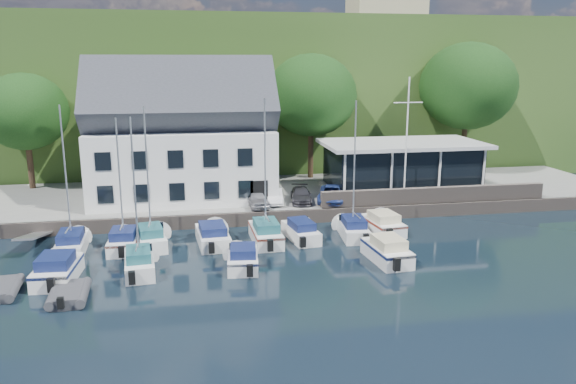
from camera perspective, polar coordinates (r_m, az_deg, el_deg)
The scene contains 34 objects.
ground at distance 30.98m, azimuth 2.87°, elevation -8.95°, with size 180.00×180.00×0.00m, color black.
quay at distance 47.25m, azimuth -1.90°, elevation -0.50°, with size 60.00×13.00×1.00m, color gray.
quay_face at distance 41.03m, azimuth -0.58°, elevation -2.61°, with size 60.00×0.30×1.00m, color #665A51.
hillside at distance 90.25m, azimuth -6.12°, elevation 10.77°, with size 160.00×75.00×16.00m, color #2D481B.
field_patch at distance 99.12m, azimuth -1.80°, elevation 15.76°, with size 50.00×30.00×0.30m, color #5D6532.
farmhouse at distance 85.31m, azimuth 9.96°, elevation 18.66°, with size 10.40×7.00×8.20m, color #C0AB90, non-canonical shape.
harbor_building at distance 44.88m, azimuth -10.67°, elevation 4.86°, with size 14.40×8.20×8.70m, color white, non-canonical shape.
club_pavilion at distance 48.10m, azimuth 11.43°, elevation 2.60°, with size 13.20×7.20×4.10m, color black, non-canonical shape.
seawall at distance 44.65m, azimuth 14.69°, elevation -0.29°, with size 18.00×0.50×1.20m, color #665A51.
gangway at distance 39.98m, azimuth -24.16°, elevation -4.98°, with size 1.20×6.00×1.40m, color silver, non-canonical shape.
car_silver at distance 42.09m, azimuth -3.25°, elevation -0.67°, with size 1.43×3.56×1.21m, color #A3A3A8.
car_white at distance 43.04m, azimuth -1.40°, elevation -0.41°, with size 1.18×3.38×1.11m, color silver.
car_dgrey at distance 43.36m, azimuth 1.33°, elevation -0.32°, with size 1.53×3.76×1.09m, color #2C2B30.
car_blue at distance 43.62m, azimuth 4.49°, elevation -0.12°, with size 1.52×3.86×1.32m, color navy.
flagpole at distance 43.83m, azimuth 11.95°, elevation 5.15°, with size 2.28×0.20×9.52m, color white, non-canonical shape.
tree_0 at distance 52.28m, azimuth -25.00°, elevation 5.59°, with size 7.14×7.14×9.75m, color black, non-canonical shape.
tree_1 at distance 49.86m, azimuth -14.75°, elevation 6.57°, with size 7.75×7.75×10.59m, color black, non-canonical shape.
tree_2 at distance 49.67m, azimuth -7.05°, elevation 6.96°, with size 7.86×7.86×10.74m, color black, non-canonical shape.
tree_3 at distance 52.00m, azimuth 2.35°, elevation 7.66°, with size 8.31×8.31×11.36m, color black, non-canonical shape.
tree_5 at distance 56.69m, azimuth 17.65°, elevation 8.07°, with size 9.10×9.10×12.44m, color black, non-canonical shape.
boat_r1_0 at distance 36.82m, azimuth -21.56°, elevation 0.51°, with size 1.80×6.17×8.35m, color white, non-canonical shape.
boat_r1_1 at distance 36.07m, azimuth -16.71°, elevation 0.90°, with size 1.89×5.19×8.67m, color white, non-canonical shape.
boat_r1_2 at distance 36.17m, azimuth -14.06°, elevation 1.25°, with size 1.79×5.54×8.86m, color white, non-canonical shape.
boat_r1_3 at distance 36.95m, azimuth -7.67°, elevation -4.21°, with size 2.07×6.15×1.39m, color white, non-canonical shape.
boat_r1_4 at distance 36.00m, azimuth -2.33°, elevation 1.95°, with size 1.90×6.29×9.32m, color white, non-canonical shape.
boat_r1_5 at distance 37.58m, azimuth 1.31°, elevation -3.80°, with size 1.70×5.74×1.38m, color white, non-canonical shape.
boat_r1_6 at distance 37.53m, azimuth 6.74°, elevation 1.72°, with size 1.78×5.95×8.52m, color white, non-canonical shape.
boat_r1_7 at distance 39.65m, azimuth 9.56°, elevation -3.01°, with size 2.06×5.62×1.47m, color white, non-canonical shape.
boat_r2_0 at distance 33.09m, azimuth -22.40°, elevation -7.08°, with size 2.15×5.51×1.54m, color white, non-canonical shape.
boat_r2_1 at distance 31.84m, azimuth -15.28°, elevation -0.38°, with size 1.71×5.75×8.90m, color white, non-canonical shape.
boat_r2_2 at distance 32.62m, azimuth -4.61°, elevation -6.54°, with size 1.86×4.89×1.35m, color white, non-canonical shape.
boat_r2_4 at distance 34.03m, azimuth 10.02°, elevation -5.68°, with size 1.97×5.62×1.56m, color white, non-canonical shape.
dinghy_0 at distance 32.56m, azimuth -27.16°, elevation -8.64°, with size 1.91×3.18×0.74m, color #3B3B40, non-canonical shape.
dinghy_1 at distance 30.51m, azimuth -21.36°, elevation -9.47°, with size 1.96×3.27×0.76m, color #3B3B40, non-canonical shape.
Camera 1 is at (-6.59, -27.94, 11.65)m, focal length 35.00 mm.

